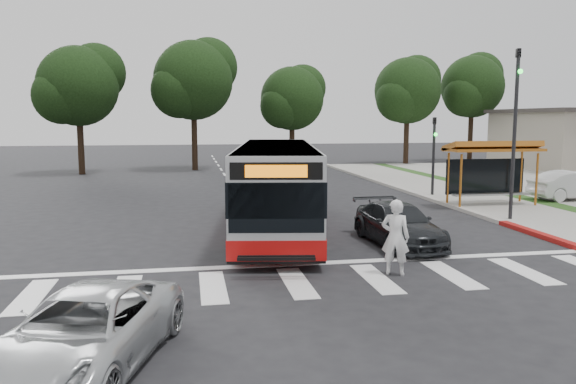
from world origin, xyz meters
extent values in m
plane|color=black|center=(0.00, 0.00, 0.00)|extent=(140.00, 140.00, 0.00)
cube|color=gray|center=(11.00, 8.00, 0.06)|extent=(4.00, 40.00, 0.12)
cube|color=#9E9991|center=(9.00, 8.00, 0.07)|extent=(0.30, 40.00, 0.15)
cube|color=maroon|center=(9.00, -2.00, 0.08)|extent=(0.32, 6.00, 0.15)
cube|color=silver|center=(0.00, -5.00, 0.01)|extent=(18.00, 2.60, 0.01)
cylinder|color=#A65D1B|center=(9.00, 4.40, 1.27)|extent=(0.10, 0.10, 2.30)
cylinder|color=#A65D1B|center=(12.60, 4.40, 1.27)|extent=(0.10, 0.10, 2.30)
cylinder|color=#A65D1B|center=(9.00, 5.60, 1.27)|extent=(0.10, 0.10, 2.30)
cylinder|color=#A65D1B|center=(12.60, 5.60, 1.27)|extent=(0.10, 0.10, 2.30)
cube|color=#A65D1B|center=(10.80, 5.00, 2.57)|extent=(4.20, 1.60, 0.12)
cube|color=#A65D1B|center=(10.80, 5.05, 2.72)|extent=(4.20, 1.32, 0.51)
cube|color=black|center=(10.80, 5.60, 1.32)|extent=(3.80, 0.06, 1.60)
cube|color=gray|center=(10.80, 5.00, 0.57)|extent=(3.60, 0.40, 0.08)
cylinder|color=black|center=(9.60, 1.50, 3.25)|extent=(0.14, 0.14, 6.50)
imported|color=black|center=(9.60, 1.50, 6.00)|extent=(0.16, 0.20, 1.00)
sphere|color=#19E533|center=(9.60, 1.32, 5.65)|extent=(0.18, 0.18, 0.18)
cylinder|color=black|center=(9.60, 8.50, 2.00)|extent=(0.14, 0.14, 4.00)
imported|color=black|center=(9.60, 8.50, 3.50)|extent=(0.16, 0.20, 1.00)
sphere|color=#19E533|center=(9.60, 8.32, 3.15)|extent=(0.18, 0.18, 0.18)
cylinder|color=black|center=(16.00, 28.00, 2.30)|extent=(0.44, 0.44, 4.40)
sphere|color=black|center=(16.00, 28.00, 6.30)|extent=(5.60, 5.60, 5.60)
sphere|color=black|center=(17.12, 28.84, 7.30)|extent=(4.20, 4.20, 4.20)
sphere|color=black|center=(15.02, 27.30, 5.60)|extent=(3.92, 3.92, 3.92)
cylinder|color=black|center=(23.00, 30.00, 2.42)|extent=(0.44, 0.44, 4.84)
sphere|color=black|center=(23.00, 30.00, 6.82)|extent=(5.60, 5.60, 5.60)
sphere|color=black|center=(24.12, 30.84, 7.92)|extent=(4.20, 4.20, 4.20)
sphere|color=black|center=(22.02, 29.30, 6.05)|extent=(3.92, 3.92, 3.92)
cylinder|color=black|center=(-2.00, 26.00, 2.42)|extent=(0.44, 0.44, 4.84)
sphere|color=black|center=(-2.00, 26.00, 6.82)|extent=(6.00, 6.00, 6.00)
sphere|color=black|center=(-0.80, 26.90, 7.92)|extent=(4.50, 4.50, 4.50)
sphere|color=black|center=(-3.05, 25.25, 6.05)|extent=(4.20, 4.20, 4.20)
cylinder|color=black|center=(6.00, 28.00, 1.98)|extent=(0.44, 0.44, 3.96)
sphere|color=black|center=(6.00, 28.00, 5.58)|extent=(5.20, 5.20, 5.20)
sphere|color=black|center=(7.04, 28.78, 6.48)|extent=(3.90, 3.90, 3.90)
sphere|color=black|center=(5.09, 27.35, 4.95)|extent=(3.64, 3.64, 3.64)
cylinder|color=black|center=(-10.00, 24.00, 2.20)|extent=(0.44, 0.44, 4.40)
sphere|color=black|center=(-10.00, 24.00, 6.20)|extent=(5.60, 5.60, 5.60)
sphere|color=black|center=(-8.88, 24.84, 7.20)|extent=(4.20, 4.20, 4.20)
sphere|color=black|center=(-10.98, 23.30, 5.50)|extent=(3.92, 3.92, 3.92)
imported|color=white|center=(2.58, -4.72, 0.96)|extent=(0.83, 0.72, 1.93)
imported|color=black|center=(3.93, -1.45, 0.64)|extent=(1.98, 4.47, 1.28)
imported|color=#B9BCBE|center=(-4.16, -9.02, 0.62)|extent=(3.23, 4.83, 1.23)
imported|color=silver|center=(15.50, 5.78, 0.78)|extent=(4.20, 1.60, 1.37)
camera|label=1|loc=(-2.50, -17.86, 3.91)|focal=35.00mm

